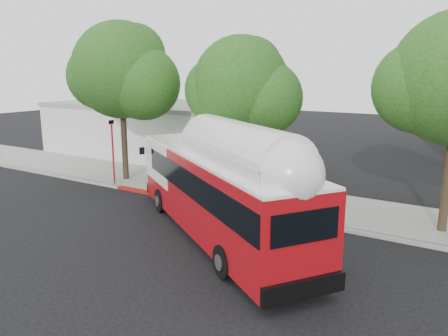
# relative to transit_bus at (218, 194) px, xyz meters

# --- Properties ---
(ground) EXTENTS (120.00, 120.00, 0.00)m
(ground) POSITION_rel_transit_bus_xyz_m (-1.14, -0.46, -1.88)
(ground) COLOR black
(ground) RESTS_ON ground
(sidewalk) EXTENTS (60.00, 5.00, 0.15)m
(sidewalk) POSITION_rel_transit_bus_xyz_m (-1.14, 6.04, -1.80)
(sidewalk) COLOR gray
(sidewalk) RESTS_ON ground
(curb_strip) EXTENTS (60.00, 0.30, 0.15)m
(curb_strip) POSITION_rel_transit_bus_xyz_m (-1.14, 3.44, -1.80)
(curb_strip) COLOR gray
(curb_strip) RESTS_ON ground
(red_curb_segment) EXTENTS (10.00, 0.32, 0.16)m
(red_curb_segment) POSITION_rel_transit_bus_xyz_m (-4.14, 3.44, -1.80)
(red_curb_segment) COLOR #9D1511
(red_curb_segment) RESTS_ON ground
(street_tree_left) EXTENTS (6.67, 5.80, 9.74)m
(street_tree_left) POSITION_rel_transit_bus_xyz_m (-9.67, 5.10, 4.72)
(street_tree_left) COLOR #2D2116
(street_tree_left) RESTS_ON ground
(street_tree_mid) EXTENTS (5.75, 5.00, 8.62)m
(street_tree_mid) POSITION_rel_transit_bus_xyz_m (-1.73, 5.60, 4.03)
(street_tree_mid) COLOR #2D2116
(street_tree_mid) RESTS_ON ground
(low_commercial_bldg) EXTENTS (16.20, 10.20, 4.25)m
(low_commercial_bldg) POSITION_rel_transit_bus_xyz_m (-15.14, 13.54, 0.27)
(low_commercial_bldg) COLOR silver
(low_commercial_bldg) RESTS_ON ground
(transit_bus) EXTENTS (12.53, 9.62, 4.02)m
(transit_bus) POSITION_rel_transit_bus_xyz_m (0.00, 0.00, 0.00)
(transit_bus) COLOR #A10B11
(transit_bus) RESTS_ON ground
(signal_pole) EXTENTS (0.11, 0.38, 3.98)m
(signal_pole) POSITION_rel_transit_bus_xyz_m (-9.81, 3.73, 0.16)
(signal_pole) COLOR red
(signal_pole) RESTS_ON ground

